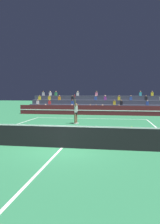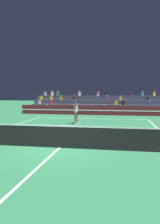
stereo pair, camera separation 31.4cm
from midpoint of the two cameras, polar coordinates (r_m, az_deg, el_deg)
name	(u,v)px [view 2 (the right image)]	position (r m, az deg, el deg)	size (l,w,h in m)	color
ground_plane	(59,148)	(10.39, -4.54, -9.31)	(120.00, 120.00, 0.00)	#2D7A4C
court_lines	(59,148)	(10.39, -4.54, -9.28)	(11.10, 23.90, 0.01)	white
tennis_net	(59,136)	(10.27, -4.56, -6.36)	(12.00, 0.10, 1.10)	#2D6B38
sponsor_banner_wall	(95,110)	(25.46, 4.30, 0.44)	(18.00, 0.26, 1.10)	#51191E
bleacher_stand	(98,106)	(28.59, 4.93, 1.51)	(17.11, 3.80, 2.83)	#383D4C
tennis_player	(76,112)	(18.06, -0.50, -0.01)	(0.35, 0.97, 2.49)	brown
tennis_ball	(132,127)	(16.81, 13.94, -3.81)	(0.07, 0.07, 0.07)	#C6DB33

